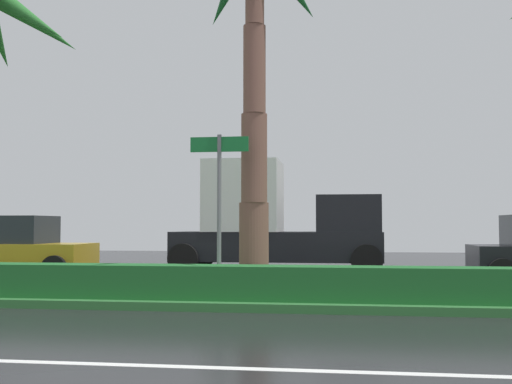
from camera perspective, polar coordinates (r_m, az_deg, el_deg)
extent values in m
cube|color=black|center=(13.58, 0.86, -9.44)|extent=(90.00, 42.00, 0.10)
cube|color=white|center=(6.76, -6.65, -15.52)|extent=(81.00, 0.14, 0.01)
cube|color=#2D6B33|center=(12.58, 0.30, -9.38)|extent=(85.50, 4.00, 0.15)
cube|color=#1E6028|center=(11.16, -0.65, -8.26)|extent=(76.50, 0.70, 0.60)
cone|color=#2C762E|center=(14.50, -20.72, 15.17)|extent=(2.37, 0.80, 1.77)
cone|color=#2C762E|center=(15.40, -19.93, 14.61)|extent=(2.07, 2.13, 1.52)
cylinder|color=brown|center=(12.37, -0.19, -5.06)|extent=(0.58, 0.58, 1.76)
cylinder|color=brown|center=(12.37, -0.17, 3.10)|extent=(0.51, 0.51, 1.76)
cylinder|color=brown|center=(12.62, -0.14, 11.08)|extent=(0.44, 0.44, 1.76)
cylinder|color=slate|center=(11.61, -3.38, -2.12)|extent=(0.08, 0.08, 3.00)
cube|color=#146B2D|center=(11.70, -3.36, 4.36)|extent=(1.10, 0.03, 0.28)
cube|color=#B28C1E|center=(18.69, -21.24, -5.48)|extent=(4.30, 1.76, 0.72)
cube|color=#1E2328|center=(18.74, -21.60, -3.20)|extent=(2.30, 1.58, 0.76)
cylinder|color=black|center=(18.79, -15.48, -6.35)|extent=(0.68, 0.22, 0.68)
cylinder|color=black|center=(17.15, -17.87, -6.65)|extent=(0.68, 0.22, 0.68)
cube|color=black|center=(19.55, 1.95, -4.95)|extent=(6.40, 2.30, 0.90)
cube|color=black|center=(19.43, 8.41, -1.98)|extent=(1.90, 2.21, 1.10)
cube|color=silver|center=(19.69, -1.10, -0.42)|extent=(2.30, 2.35, 2.20)
cylinder|color=black|center=(20.64, 9.81, -5.77)|extent=(0.92, 0.30, 0.92)
cylinder|color=black|center=(18.30, 10.06, -6.13)|extent=(0.92, 0.30, 0.92)
cylinder|color=black|center=(21.16, -5.05, -5.74)|extent=(0.92, 0.30, 0.92)
cylinder|color=black|center=(18.89, -6.64, -6.06)|extent=(0.92, 0.30, 0.92)
cylinder|color=black|center=(17.71, 20.13, -6.49)|extent=(0.68, 0.22, 0.68)
cylinder|color=black|center=(15.96, 21.51, -6.87)|extent=(0.68, 0.22, 0.68)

